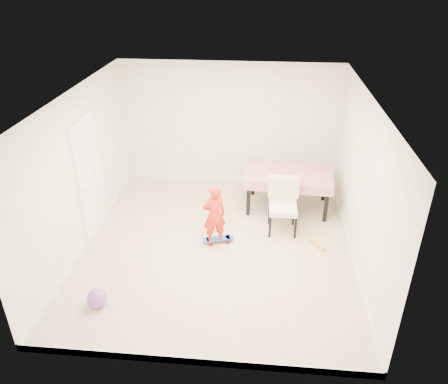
# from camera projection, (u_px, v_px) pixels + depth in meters

# --- Properties ---
(ground) EXTENTS (5.00, 5.00, 0.00)m
(ground) POSITION_uv_depth(u_px,v_px,m) (217.00, 246.00, 7.48)
(ground) COLOR tan
(ground) RESTS_ON ground
(ceiling) EXTENTS (4.50, 5.00, 0.04)m
(ceiling) POSITION_uv_depth(u_px,v_px,m) (216.00, 98.00, 6.26)
(ceiling) COLOR silver
(ceiling) RESTS_ON wall_back
(wall_back) EXTENTS (4.50, 0.04, 2.60)m
(wall_back) POSITION_uv_depth(u_px,v_px,m) (230.00, 125.00, 9.04)
(wall_back) COLOR silver
(wall_back) RESTS_ON ground
(wall_front) EXTENTS (4.50, 0.04, 2.60)m
(wall_front) POSITION_uv_depth(u_px,v_px,m) (191.00, 280.00, 4.69)
(wall_front) COLOR silver
(wall_front) RESTS_ON ground
(wall_left) EXTENTS (0.04, 5.00, 2.60)m
(wall_left) POSITION_uv_depth(u_px,v_px,m) (80.00, 172.00, 7.05)
(wall_left) COLOR silver
(wall_left) RESTS_ON ground
(wall_right) EXTENTS (0.04, 5.00, 2.60)m
(wall_right) POSITION_uv_depth(u_px,v_px,m) (361.00, 184.00, 6.68)
(wall_right) COLOR silver
(wall_right) RESTS_ON ground
(door) EXTENTS (0.11, 0.94, 2.11)m
(door) POSITION_uv_depth(u_px,v_px,m) (89.00, 179.00, 7.44)
(door) COLOR white
(door) RESTS_ON ground
(baseboard_back) EXTENTS (4.50, 0.02, 0.12)m
(baseboard_back) POSITION_uv_depth(u_px,v_px,m) (229.00, 178.00, 9.64)
(baseboard_back) COLOR white
(baseboard_back) RESTS_ON ground
(baseboard_front) EXTENTS (4.50, 0.02, 0.12)m
(baseboard_front) POSITION_uv_depth(u_px,v_px,m) (195.00, 361.00, 5.27)
(baseboard_front) COLOR white
(baseboard_front) RESTS_ON ground
(baseboard_left) EXTENTS (0.02, 5.00, 0.12)m
(baseboard_left) POSITION_uv_depth(u_px,v_px,m) (90.00, 236.00, 7.64)
(baseboard_left) COLOR white
(baseboard_left) RESTS_ON ground
(baseboard_right) EXTENTS (0.02, 5.00, 0.12)m
(baseboard_right) POSITION_uv_depth(u_px,v_px,m) (351.00, 250.00, 7.27)
(baseboard_right) COLOR white
(baseboard_right) RESTS_ON ground
(dining_table) EXTENTS (1.70, 1.14, 0.77)m
(dining_table) POSITION_uv_depth(u_px,v_px,m) (288.00, 190.00, 8.48)
(dining_table) COLOR red
(dining_table) RESTS_ON ground
(dining_chair) EXTENTS (0.56, 0.64, 0.99)m
(dining_chair) POSITION_uv_depth(u_px,v_px,m) (283.00, 207.00, 7.67)
(dining_chair) COLOR silver
(dining_chair) RESTS_ON ground
(skateboard) EXTENTS (0.59, 0.37, 0.08)m
(skateboard) POSITION_uv_depth(u_px,v_px,m) (218.00, 240.00, 7.56)
(skateboard) COLOR blue
(skateboard) RESTS_ON ground
(child) EXTENTS (0.47, 0.40, 1.09)m
(child) POSITION_uv_depth(u_px,v_px,m) (214.00, 217.00, 7.28)
(child) COLOR red
(child) RESTS_ON ground
(balloon) EXTENTS (0.28, 0.28, 0.28)m
(balloon) POSITION_uv_depth(u_px,v_px,m) (97.00, 299.00, 6.12)
(balloon) COLOR purple
(balloon) RESTS_ON ground
(foam_toy) EXTENTS (0.27, 0.37, 0.06)m
(foam_toy) POSITION_uv_depth(u_px,v_px,m) (317.00, 244.00, 7.48)
(foam_toy) COLOR gold
(foam_toy) RESTS_ON ground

